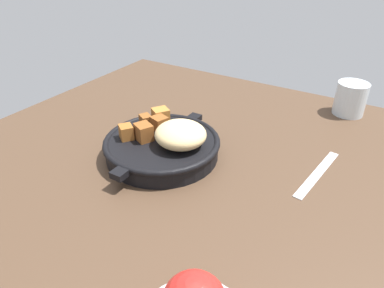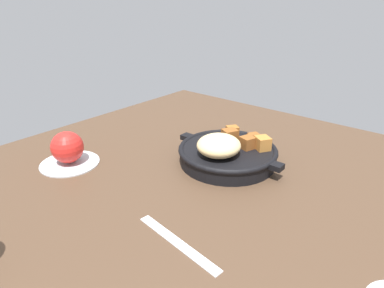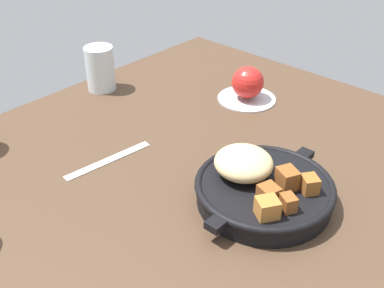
# 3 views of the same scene
# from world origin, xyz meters

# --- Properties ---
(ground_plane) EXTENTS (0.95, 0.99, 0.02)m
(ground_plane) POSITION_xyz_m (0.00, 0.00, -0.01)
(ground_plane) COLOR #473323
(cast_iron_skillet) EXTENTS (0.26, 0.22, 0.08)m
(cast_iron_skillet) POSITION_xyz_m (-0.02, -0.08, 0.03)
(cast_iron_skillet) COLOR black
(cast_iron_skillet) RESTS_ON ground_plane
(butter_knife) EXTENTS (0.17, 0.04, 0.00)m
(butter_knife) POSITION_xyz_m (-0.11, 0.19, 0.00)
(butter_knife) COLOR silver
(butter_knife) RESTS_ON ground_plane
(water_glass_short) EXTENTS (0.07, 0.07, 0.08)m
(water_glass_short) POSITION_xyz_m (-0.40, 0.18, 0.04)
(water_glass_short) COLOR silver
(water_glass_short) RESTS_ON ground_plane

